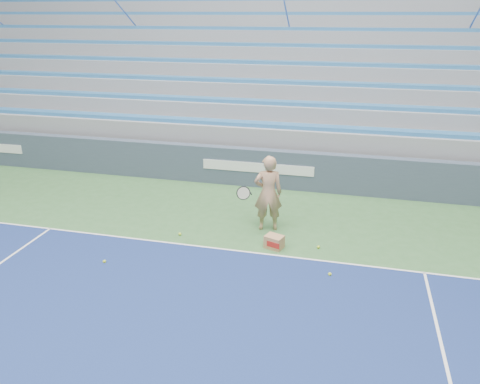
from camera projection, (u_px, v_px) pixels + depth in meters
name	position (u px, v px, depth m)	size (l,w,h in m)	color
sponsor_barrier	(259.00, 168.00, 13.37)	(30.00, 0.32, 1.10)	#394657
bleachers	(289.00, 78.00, 17.90)	(31.00, 9.15, 7.30)	gray
tennis_player	(268.00, 193.00, 10.57)	(0.97, 0.91, 1.77)	tan
ball_box	(274.00, 242.00, 9.97)	(0.45, 0.40, 0.28)	#A87A51
tennis_ball_0	(318.00, 247.00, 9.97)	(0.07, 0.07, 0.07)	#C5E02D
tennis_ball_1	(180.00, 234.00, 10.55)	(0.07, 0.07, 0.07)	#C5E02D
tennis_ball_2	(104.00, 261.00, 9.40)	(0.07, 0.07, 0.07)	#C5E02D
tennis_ball_3	(330.00, 274.00, 8.95)	(0.07, 0.07, 0.07)	#C5E02D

